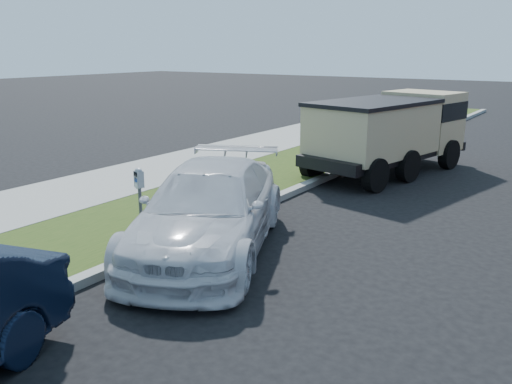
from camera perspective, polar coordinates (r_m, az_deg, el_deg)
The scene contains 5 objects.
ground at distance 9.04m, azimuth 3.89°, elevation -8.78°, with size 120.00×120.00×0.00m, color black.
streetside at distance 13.80m, azimuth -12.15°, elevation -0.38°, with size 6.12×50.00×0.15m.
parking_meter at distance 10.13m, azimuth -12.17°, elevation 0.36°, with size 0.22×0.18×1.40m.
white_wagon at distance 9.99m, azimuth -4.76°, elevation -1.68°, with size 2.19×5.40×1.57m, color silver.
dump_truck at distance 16.69m, azimuth 14.11°, elevation 6.43°, with size 3.33×6.19×2.30m.
Camera 1 is at (4.09, -7.20, 3.63)m, focal length 38.00 mm.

